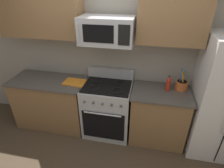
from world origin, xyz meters
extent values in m
plane|color=#473828|center=(0.00, 0.00, 0.00)|extent=(16.00, 16.00, 0.00)
cube|color=#9E998E|center=(0.00, 1.05, 1.30)|extent=(8.00, 0.10, 2.60)
cube|color=olive|center=(-1.02, 0.68, 0.44)|extent=(1.22, 0.57, 0.88)
cube|color=#4C4742|center=(-1.02, 0.68, 0.90)|extent=(1.26, 0.61, 0.03)
cube|color=#B2B5BA|center=(0.00, 0.68, 0.46)|extent=(0.76, 0.61, 0.91)
cube|color=black|center=(0.00, 0.37, 0.36)|extent=(0.67, 0.01, 0.51)
cylinder|color=#B2B5BA|center=(0.00, 0.34, 0.62)|extent=(0.57, 0.02, 0.02)
cube|color=black|center=(0.00, 0.68, 0.92)|extent=(0.73, 0.55, 0.02)
cube|color=#B2B5BA|center=(0.00, 0.95, 1.00)|extent=(0.76, 0.06, 0.18)
torus|color=black|center=(-0.18, 0.55, 0.93)|extent=(0.17, 0.17, 0.02)
torus|color=black|center=(0.18, 0.55, 0.93)|extent=(0.17, 0.17, 0.02)
torus|color=black|center=(-0.18, 0.81, 0.93)|extent=(0.17, 0.17, 0.02)
torus|color=black|center=(0.18, 0.81, 0.93)|extent=(0.17, 0.17, 0.02)
cylinder|color=#4C4C51|center=(-0.27, 0.36, 0.79)|extent=(0.04, 0.02, 0.04)
cylinder|color=#4C4C51|center=(-0.14, 0.36, 0.79)|extent=(0.04, 0.02, 0.04)
cylinder|color=#4C4C51|center=(0.00, 0.36, 0.79)|extent=(0.04, 0.02, 0.04)
cylinder|color=#4C4C51|center=(0.14, 0.36, 0.79)|extent=(0.04, 0.02, 0.04)
cylinder|color=#4C4C51|center=(0.27, 0.36, 0.79)|extent=(0.04, 0.02, 0.04)
cube|color=olive|center=(0.83, 0.68, 0.44)|extent=(0.84, 0.57, 0.88)
cube|color=#4C4742|center=(0.83, 0.68, 0.90)|extent=(0.88, 0.61, 0.03)
cube|color=silver|center=(1.68, 0.66, 0.90)|extent=(0.78, 0.68, 1.80)
cube|color=#B2B5BA|center=(0.00, 0.71, 1.76)|extent=(0.73, 0.40, 0.36)
cube|color=black|center=(-0.07, 0.51, 1.76)|extent=(0.40, 0.01, 0.22)
cube|color=black|center=(0.26, 0.51, 1.76)|extent=(0.15, 0.01, 0.25)
cylinder|color=#B2B5BA|center=(-0.33, 0.48, 1.76)|extent=(0.02, 0.02, 0.25)
cube|color=olive|center=(-1.03, 0.83, 2.00)|extent=(1.25, 0.34, 0.79)
cube|color=olive|center=(0.84, 0.83, 2.00)|extent=(0.87, 0.34, 0.79)
cylinder|color=#D1662D|center=(1.12, 0.82, 0.98)|extent=(0.18, 0.18, 0.13)
cylinder|color=black|center=(1.12, 0.82, 0.99)|extent=(0.15, 0.15, 0.11)
cylinder|color=green|center=(1.11, 0.87, 1.07)|extent=(0.05, 0.01, 0.26)
cylinder|color=orange|center=(1.12, 0.80, 1.07)|extent=(0.07, 0.02, 0.27)
cylinder|color=blue|center=(1.09, 0.83, 1.09)|extent=(0.02, 0.05, 0.31)
cube|color=orange|center=(-0.54, 0.69, 0.92)|extent=(0.37, 0.27, 0.02)
cylinder|color=red|center=(0.91, 0.75, 1.00)|extent=(0.06, 0.06, 0.18)
cone|color=red|center=(0.91, 0.75, 1.11)|extent=(0.06, 0.06, 0.05)
cylinder|color=black|center=(0.91, 0.75, 1.15)|extent=(0.03, 0.03, 0.01)
camera|label=1|loc=(0.57, -1.72, 2.34)|focal=29.25mm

